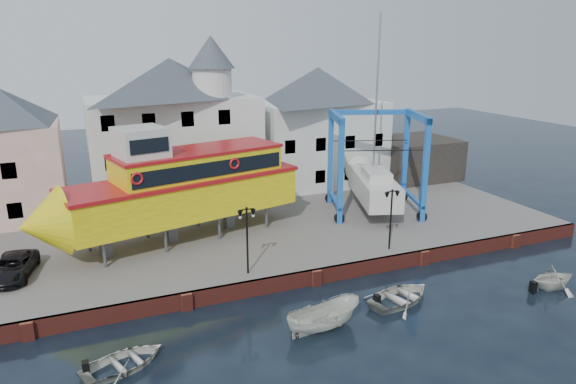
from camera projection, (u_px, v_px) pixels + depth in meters
name	position (u px, v px, depth m)	size (l,w,h in m)	color
ground	(316.00, 285.00, 31.67)	(140.00, 140.00, 0.00)	black
hardstanding	(258.00, 222.00, 41.30)	(44.00, 22.00, 1.00)	#5E5B59
quay_wall	(315.00, 277.00, 31.62)	(44.00, 0.47, 1.00)	maroon
building_pink	(5.00, 154.00, 39.37)	(8.00, 7.00, 10.30)	tan
building_white_main	(175.00, 128.00, 44.18)	(14.00, 8.30, 14.00)	silver
building_white_right	(317.00, 126.00, 49.99)	(12.00, 8.00, 11.20)	silver
shed_dark	(412.00, 158.00, 52.87)	(8.00, 7.00, 4.00)	black
lamp_post_left	(247.00, 224.00, 30.11)	(1.12, 0.32, 4.20)	black
lamp_post_right	(392.00, 204.00, 33.76)	(1.12, 0.32, 4.20)	black
tour_boat	(170.00, 188.00, 34.97)	(19.32, 8.94, 8.19)	#59595E
travel_lift	(372.00, 178.00, 42.58)	(8.70, 10.63, 15.61)	#1B4DA3
van	(13.00, 267.00, 30.31)	(2.12, 4.59, 1.28)	black
motorboat_a	(323.00, 330.00, 26.70)	(1.62, 4.30, 1.66)	beige
motorboat_b	(400.00, 302.00, 29.62)	(3.13, 4.38, 0.91)	beige
motorboat_c	(552.00, 288.00, 31.24)	(2.66, 3.09, 1.63)	beige
motorboat_d	(124.00, 368.00, 23.56)	(2.79, 3.91, 0.81)	beige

